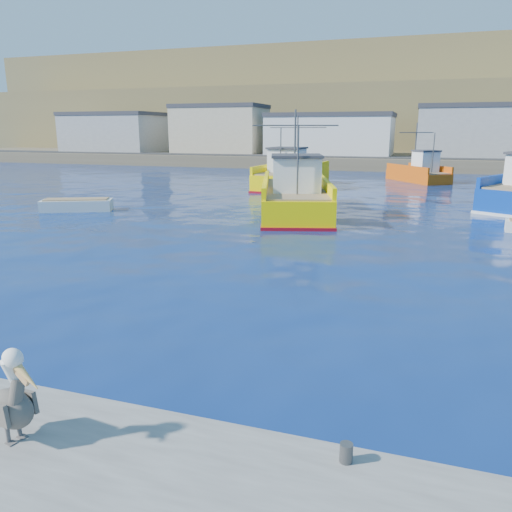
# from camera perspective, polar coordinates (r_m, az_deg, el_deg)

# --- Properties ---
(ground) EXTENTS (260.00, 260.00, 0.00)m
(ground) POSITION_cam_1_polar(r_m,az_deg,el_deg) (11.88, -2.13, -12.27)
(ground) COLOR navy
(ground) RESTS_ON ground
(dock_bollards) EXTENTS (36.20, 0.20, 0.30)m
(dock_bollards) POSITION_cam_1_polar(r_m,az_deg,el_deg) (8.62, -6.59, -18.48)
(dock_bollards) COLOR #4C4C4C
(dock_bollards) RESTS_ON dock
(far_shore) EXTENTS (200.00, 81.00, 24.00)m
(far_shore) POSITION_cam_1_polar(r_m,az_deg,el_deg) (119.26, 17.28, 15.40)
(far_shore) COLOR brown
(far_shore) RESTS_ON ground
(trawler_yellow_a) EXTENTS (7.37, 12.95, 6.64)m
(trawler_yellow_a) POSITION_cam_1_polar(r_m,az_deg,el_deg) (32.49, 4.47, 6.76)
(trawler_yellow_a) COLOR #FFDE00
(trawler_yellow_a) RESTS_ON ground
(trawler_yellow_b) EXTENTS (5.55, 12.01, 6.57)m
(trawler_yellow_b) POSITION_cam_1_polar(r_m,az_deg,el_deg) (47.58, 4.13, 9.10)
(trawler_yellow_b) COLOR #FFDE00
(trawler_yellow_b) RESTS_ON ground
(boat_orange) EXTENTS (6.83, 8.04, 6.01)m
(boat_orange) POSITION_cam_1_polar(r_m,az_deg,el_deg) (55.43, 18.18, 9.10)
(boat_orange) COLOR #CA4B09
(boat_orange) RESTS_ON ground
(skiff_left) EXTENTS (4.79, 3.38, 0.99)m
(skiff_left) POSITION_cam_1_polar(r_m,az_deg,el_deg) (35.77, -19.78, 5.40)
(skiff_left) COLOR silver
(skiff_left) RESTS_ON ground
(pelican) EXTENTS (1.31, 0.73, 1.63)m
(pelican) POSITION_cam_1_polar(r_m,az_deg,el_deg) (8.92, -26.10, -14.71)
(pelican) COLOR #595451
(pelican) RESTS_ON dock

